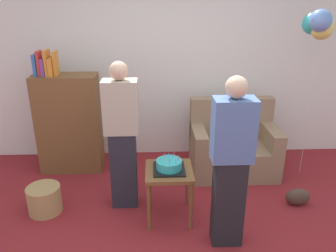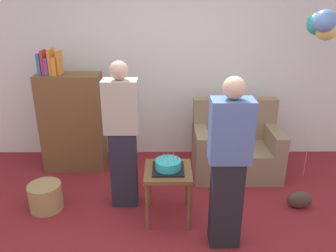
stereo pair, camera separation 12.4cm
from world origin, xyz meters
name	(u,v)px [view 1 (the left image)]	position (x,y,z in m)	size (l,w,h in m)	color
ground_plane	(184,242)	(0.00, 0.00, 0.00)	(8.00, 8.00, 0.00)	maroon
wall_back	(172,62)	(0.00, 2.05, 1.35)	(6.00, 0.10, 2.70)	silver
couch	(233,147)	(0.77, 1.40, 0.34)	(1.10, 0.70, 0.96)	#8C7054
bookshelf	(69,122)	(-1.38, 1.55, 0.67)	(0.80, 0.36, 1.61)	brown
side_table	(169,177)	(-0.12, 0.41, 0.48)	(0.48, 0.48, 0.57)	brown
birthday_cake	(169,165)	(-0.12, 0.41, 0.62)	(0.32, 0.32, 0.17)	black
person_blowing_candles	(122,136)	(-0.61, 0.68, 0.83)	(0.36, 0.22, 1.63)	#23232D
person_holding_cake	(231,164)	(0.41, 0.01, 0.83)	(0.36, 0.22, 1.63)	black
wicker_basket	(44,199)	(-1.48, 0.57, 0.15)	(0.36, 0.36, 0.30)	#A88451
handbag	(298,197)	(1.34, 0.57, 0.10)	(0.28, 0.14, 0.20)	#473328
balloon_bunch	(319,24)	(1.61, 1.28, 1.91)	(0.34, 0.40, 2.09)	silver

